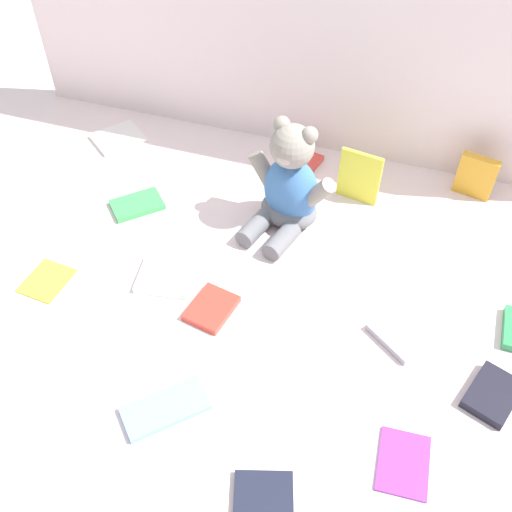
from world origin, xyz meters
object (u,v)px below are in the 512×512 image
at_px(book_case_2, 359,177).
at_px(book_case_12, 493,395).
at_px(book_case_4, 476,177).
at_px(book_case_1, 299,163).
at_px(book_case_7, 211,308).
at_px(book_case_3, 137,205).
at_px(teddy_bear, 289,188).
at_px(book_case_0, 166,277).
at_px(book_case_8, 404,462).
at_px(book_case_13, 118,138).
at_px(book_case_6, 407,330).
at_px(book_case_9, 47,280).
at_px(book_case_11, 165,408).

bearing_deg(book_case_2, book_case_12, -43.81).
bearing_deg(book_case_12, book_case_4, 118.79).
height_order(book_case_1, book_case_4, book_case_4).
distance_m(book_case_1, book_case_7, 0.47).
bearing_deg(book_case_2, book_case_7, -106.74).
bearing_deg(book_case_3, teddy_bear, 56.90).
bearing_deg(book_case_7, book_case_0, 169.53).
xyz_separation_m(teddy_bear, book_case_8, (0.32, -0.47, -0.09)).
bearing_deg(book_case_0, book_case_12, 74.94).
bearing_deg(book_case_1, book_case_12, -33.09).
bearing_deg(book_case_4, book_case_13, -163.93).
height_order(book_case_7, book_case_12, book_case_12).
bearing_deg(book_case_6, book_case_2, -27.91).
bearing_deg(book_case_4, book_case_9, -133.91).
xyz_separation_m(book_case_0, book_case_2, (0.31, 0.35, 0.05)).
height_order(book_case_1, book_case_11, same).
height_order(book_case_1, book_case_8, book_case_1).
bearing_deg(teddy_bear, book_case_7, -87.80).
height_order(book_case_4, book_case_11, book_case_4).
bearing_deg(book_case_7, book_case_13, 144.89).
relative_size(book_case_3, book_case_9, 1.17).
bearing_deg(book_case_11, book_case_6, 83.88).
height_order(book_case_7, book_case_9, book_case_7).
relative_size(book_case_0, book_case_11, 0.74).
relative_size(teddy_bear, book_case_13, 2.12).
bearing_deg(book_case_2, book_case_4, 30.69).
xyz_separation_m(book_case_7, book_case_12, (0.51, -0.03, 0.00)).
relative_size(teddy_bear, book_case_0, 2.34).
xyz_separation_m(book_case_0, book_case_4, (0.55, 0.45, 0.04)).
bearing_deg(book_case_11, book_case_4, 103.97).
bearing_deg(book_case_13, book_case_0, 165.91).
bearing_deg(book_case_3, book_case_4, 67.65).
height_order(book_case_2, book_case_4, book_case_2).
bearing_deg(book_case_11, book_case_3, 166.46).
height_order(book_case_3, book_case_8, book_case_3).
relative_size(book_case_1, book_case_3, 0.91).
xyz_separation_m(book_case_1, book_case_13, (-0.45, -0.04, -0.00)).
distance_m(book_case_8, book_case_11, 0.39).
bearing_deg(book_case_4, book_case_0, -129.08).
height_order(book_case_3, book_case_11, same).
bearing_deg(teddy_bear, book_case_0, -111.77).
distance_m(book_case_6, book_case_13, 0.85).
relative_size(book_case_4, book_case_9, 1.07).
bearing_deg(book_case_8, book_case_4, -97.67).
relative_size(book_case_4, book_case_8, 0.94).
height_order(book_case_4, book_case_9, book_case_4).
relative_size(teddy_bear, book_case_8, 2.30).
distance_m(book_case_6, book_case_12, 0.18).
distance_m(teddy_bear, book_case_3, 0.34).
height_order(book_case_6, book_case_7, same).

